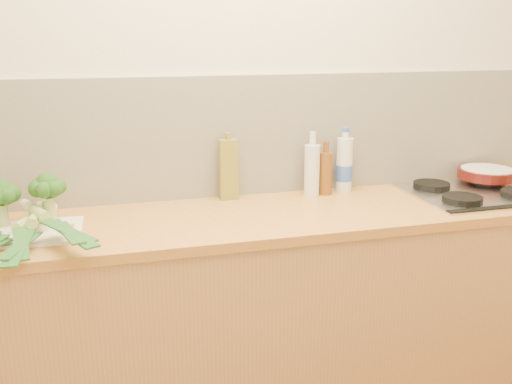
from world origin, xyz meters
TOP-DOWN VIEW (x-y plane):
  - room_shell at (0.00, 1.49)m, footprint 3.50×3.50m
  - counter at (0.00, 1.20)m, footprint 3.20×0.62m
  - gas_hob at (1.02, 1.20)m, footprint 0.58×0.50m
  - chopping_board at (-0.91, 1.18)m, footprint 0.41×0.31m
  - broccoli_left at (-0.99, 1.27)m, footprint 0.14×0.14m
  - broccoli_right at (-0.82, 1.27)m, footprint 0.14×0.14m
  - leek_front at (-0.93, 1.16)m, footprint 0.33×0.64m
  - leek_mid at (-0.88, 1.12)m, footprint 0.12×0.64m
  - leek_back at (-0.82, 1.12)m, footprint 0.30×0.59m
  - skillet at (1.18, 1.33)m, footprint 0.40×0.28m
  - oil_tin at (-0.08, 1.44)m, footprint 0.08×0.05m
  - glass_bottle at (0.30, 1.39)m, footprint 0.07×0.07m
  - amber_bottle at (0.36, 1.40)m, footprint 0.06×0.06m
  - water_bottle at (0.47, 1.43)m, footprint 0.08×0.08m

SIDE VIEW (x-z plane):
  - counter at x=0.00m, z-range 0.00..0.90m
  - chopping_board at x=-0.91m, z-range 0.90..0.91m
  - gas_hob at x=1.02m, z-range 0.89..0.93m
  - leek_front at x=-0.93m, z-range 0.91..0.96m
  - leek_mid at x=-0.88m, z-range 0.93..0.97m
  - skillet at x=1.18m, z-range 0.94..0.99m
  - leek_back at x=-0.82m, z-range 0.95..0.99m
  - amber_bottle at x=0.36m, z-range 0.88..1.13m
  - water_bottle at x=0.47m, z-range 0.88..1.16m
  - glass_bottle at x=0.30m, z-range 0.88..1.17m
  - broccoli_left at x=-0.99m, z-range 0.94..1.13m
  - oil_tin at x=-0.08m, z-range 0.89..1.19m
  - broccoli_right at x=-0.82m, z-range 0.95..1.14m
  - room_shell at x=0.00m, z-range -0.58..2.92m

